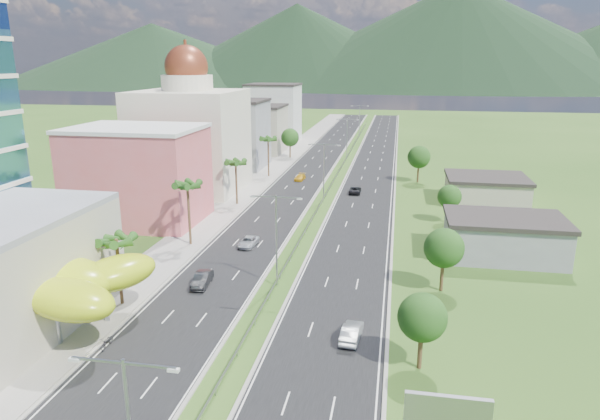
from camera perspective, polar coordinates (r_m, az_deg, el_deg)
The scene contains 33 objects.
ground at distance 55.18m, azimuth -4.81°, elevation -12.11°, with size 500.00×500.00×0.00m, color #2D5119.
road_left at distance 140.96m, azimuth 1.74°, elevation 5.14°, with size 11.00×260.00×0.04m, color black.
road_right at distance 139.55m, azimuth 7.86°, elevation 4.89°, with size 11.00×260.00×0.04m, color black.
sidewalk_left at distance 142.65m, azimuth -2.05°, elevation 5.28°, with size 7.00×260.00×0.12m, color gray.
median_guardrail at distance 122.36m, azimuth 3.95°, elevation 3.79°, with size 0.10×216.06×0.76m.
streetlight_median_b at distance 61.53m, azimuth -2.55°, elevation -2.26°, with size 6.04×0.25×11.00m.
streetlight_median_c at distance 99.75m, azimuth 2.57°, elevation 4.69°, with size 6.04×0.25×11.00m.
streetlight_median_d at distance 143.91m, azimuth 5.05°, elevation 8.02°, with size 6.04×0.25×11.00m.
streetlight_median_e at distance 188.47m, azimuth 6.38°, elevation 9.77°, with size 6.04×0.25×11.00m.
lime_canopy at distance 58.15m, azimuth -25.57°, elevation -6.78°, with size 18.00×15.00×7.40m.
pink_shophouse at distance 90.97m, azimuth -16.85°, elevation 3.45°, with size 20.00×15.00×15.00m, color #D7585A.
domed_building at distance 110.98m, azimuth -11.65°, elevation 7.91°, with size 20.00×20.00×28.70m.
midrise_grey at distance 134.43m, azimuth -7.21°, elevation 7.96°, with size 16.00×15.00×16.00m, color gray.
midrise_beige at distance 155.56m, azimuth -4.76°, elevation 8.50°, with size 16.00×15.00×13.00m, color #AEA58F.
midrise_white at distance 177.47m, azimuth -2.83°, elevation 10.22°, with size 16.00×15.00×18.00m, color silver.
shed_near at distance 77.11m, azimuth 20.93°, elevation -2.90°, with size 15.00×10.00×5.00m, color gray.
shed_far at distance 106.05m, azimuth 19.21°, elevation 1.97°, with size 14.00×12.00×4.40m, color #AEA58F.
palm_tree_b at distance 59.79m, azimuth -18.98°, elevation -3.35°, with size 3.60×3.60×8.10m.
palm_tree_c at distance 76.72m, azimuth -11.91°, elevation 2.38°, with size 3.60×3.60×9.60m.
palm_tree_d at distance 98.11m, azimuth -6.87°, elevation 4.88°, with size 3.60×3.60×8.60m.
palm_tree_e at distance 121.76m, azimuth -3.42°, elevation 7.41°, with size 3.60×3.60×9.40m.
leafy_tree_lfar at distance 146.31m, azimuth -1.07°, elevation 7.74°, with size 4.90×4.90×8.05m.
leafy_tree_ra at distance 47.02m, azimuth 12.92°, elevation -11.12°, with size 4.20×4.20×6.90m.
leafy_tree_rb at distance 62.77m, azimuth 15.11°, elevation -3.96°, with size 4.55×4.55×7.47m.
leafy_tree_rc at distance 90.05m, azimuth 15.66°, elevation 1.38°, with size 3.85×3.85×6.33m.
leafy_tree_rd at distance 118.86m, azimuth 12.57°, elevation 5.53°, with size 4.90×4.90×8.05m.
mountain_ridge at distance 499.92m, azimuth 16.07°, elevation 12.08°, with size 860.00×140.00×90.00m, color black, non-canonical shape.
car_dark_left at distance 64.45m, azimuth -10.40°, elevation -7.28°, with size 1.66×4.77×1.57m, color black.
car_silver_mid_left at distance 76.83m, azimuth -5.52°, elevation -3.40°, with size 2.13×4.62×1.28m, color #AEB0B6.
car_yellow_far_left at distance 118.90m, azimuth 0.01°, elevation 3.51°, with size 1.80×4.44×1.29m, color gold.
car_silver_right at distance 52.20m, azimuth 5.52°, elevation -12.84°, with size 1.64×4.70×1.55m, color #999CA0.
car_dark_far_right at distance 107.57m, azimuth 5.90°, elevation 2.14°, with size 2.23×4.83×1.34m, color black.
motorcycle at distance 53.80m, azimuth -19.89°, elevation -12.96°, with size 0.65×2.16×1.38m, color black.
Camera 1 is at (13.20, -47.06, 25.61)m, focal length 32.00 mm.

